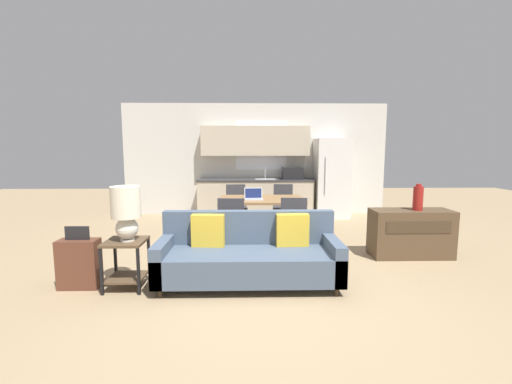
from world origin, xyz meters
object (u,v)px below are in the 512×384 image
vase (418,198)px  laptop (254,197)px  couch (249,256)px  dining_chair_near_left (232,222)px  dining_chair_far_left (236,204)px  dining_table (261,202)px  suitcase (79,263)px  side_table (126,256)px  refrigerator (332,178)px  dining_chair_near_right (293,221)px  credenza (411,233)px  dining_chair_far_right (283,204)px  table_lamp (126,210)px

vase → laptop: 2.63m
couch → dining_chair_near_left: (-0.26, 1.17, 0.16)m
vase → dining_chair_far_left: vase is taller
dining_table → suitcase: (-2.22, -2.16, -0.38)m
side_table → suitcase: suitcase is taller
refrigerator → dining_chair_near_right: 3.10m
side_table → credenza: 4.03m
refrigerator → vase: 3.11m
dining_chair_near_left → suitcase: 2.16m
credenza → vase: (0.07, -0.02, 0.54)m
refrigerator → dining_chair_far_left: bearing=-153.8°
suitcase → refrigerator: bearing=46.1°
dining_chair_near_left → credenza: bearing=-179.3°
side_table → dining_chair_far_left: (1.18, 3.03, 0.11)m
dining_table → laptop: size_ratio=4.45×
dining_table → suitcase: suitcase is taller
credenza → dining_chair_far_right: (-1.73, 1.97, 0.13)m
dining_chair_near_left → table_lamp: bearing=54.0°
vase → laptop: vase is taller
side_table → vase: 4.12m
side_table → table_lamp: size_ratio=0.90×
suitcase → vase: bearing=13.1°
table_lamp → dining_chair_near_left: table_lamp is taller
dining_chair_far_right → suitcase: size_ratio=1.20×
credenza → vase: vase is taller
side_table → dining_table: bearing=52.6°
credenza → suitcase: size_ratio=1.60×
dining_chair_near_right → laptop: 1.01m
dining_chair_near_right → suitcase: bearing=31.7°
table_lamp → laptop: table_lamp is taller
dining_chair_far_left → side_table: bearing=-116.7°
side_table → dining_chair_near_left: (1.18, 1.30, 0.11)m
dining_chair_near_left → dining_chair_far_right: bearing=-113.7°
dining_chair_far_left → dining_chair_near_right: same height
side_table → dining_chair_far_left: 3.26m
side_table → dining_chair_near_right: (2.13, 1.34, 0.11)m
side_table → laptop: 2.61m
refrigerator → table_lamp: 5.34m
laptop → dining_chair_far_right: bearing=53.5°
suitcase → table_lamp: bearing=-2.7°
vase → dining_chair_near_right: vase is taller
couch → dining_chair_near_right: size_ratio=2.43×
dining_table → vase: vase is taller
laptop → credenza: bearing=-26.8°
dining_chair_far_left → suitcase: size_ratio=1.20×
vase → dining_chair_near_left: 2.81m
dining_table → dining_chair_far_left: dining_chair_far_left is taller
refrigerator → dining_chair_near_right: refrigerator is taller
couch → dining_chair_near_right: (0.70, 1.20, 0.16)m
refrigerator → suitcase: refrigerator is taller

